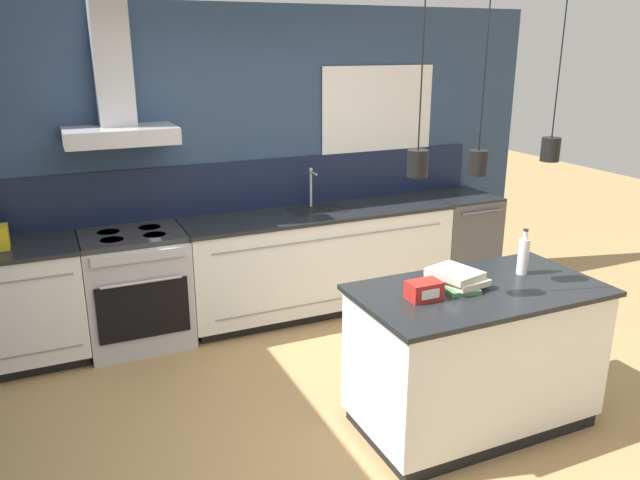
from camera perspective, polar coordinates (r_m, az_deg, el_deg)
ground_plane at (r=4.12m, az=3.00°, el=-16.23°), size 16.00×16.00×0.00m
wall_back at (r=5.34m, az=-7.28°, el=7.34°), size 5.60×2.42×2.60m
counter_run_left at (r=5.07m, az=-26.04°, el=-5.44°), size 0.95×0.64×0.91m
counter_run_sink at (r=5.49m, az=-0.08°, el=-1.88°), size 2.37×0.64×1.26m
oven_range at (r=5.09m, az=-16.41°, el=-4.31°), size 0.78×0.66×0.91m
dishwasher at (r=6.21m, az=12.46°, el=-0.04°), size 0.59×0.65×0.91m
kitchen_island at (r=3.99m, az=13.92°, el=-10.29°), size 1.49×0.80×0.91m
bottle_on_island at (r=4.07m, az=18.09°, el=-1.34°), size 0.07×0.07×0.29m
book_stack at (r=3.79m, az=12.29°, el=-3.39°), size 0.31×0.36×0.10m
red_supply_box at (r=3.56m, az=9.49°, el=-4.56°), size 0.19×0.13×0.10m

